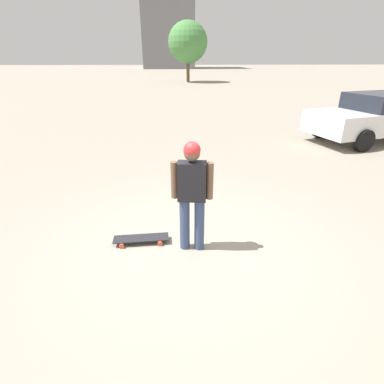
# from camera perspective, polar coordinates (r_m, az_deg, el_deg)

# --- Properties ---
(ground_plane) EXTENTS (220.00, 220.00, 0.00)m
(ground_plane) POSITION_cam_1_polar(r_m,az_deg,el_deg) (4.64, 0.00, -10.49)
(ground_plane) COLOR gray
(person) EXTENTS (0.25, 0.58, 1.65)m
(person) POSITION_cam_1_polar(r_m,az_deg,el_deg) (4.17, 0.00, 0.46)
(person) COLOR #38476B
(person) RESTS_ON ground_plane
(skateboard) EXTENTS (0.32, 0.86, 0.09)m
(skateboard) POSITION_cam_1_polar(r_m,az_deg,el_deg) (4.78, -9.66, -8.73)
(skateboard) COLOR #232328
(skateboard) RESTS_ON ground_plane
(car_parked_near) EXTENTS (3.14, 5.09, 1.56)m
(car_parked_near) POSITION_cam_1_polar(r_m,az_deg,el_deg) (12.19, 31.93, 12.12)
(car_parked_near) COLOR silver
(car_parked_near) RESTS_ON ground_plane
(building_block_distant) EXTENTS (15.14, 11.91, 23.15)m
(building_block_distant) POSITION_cam_1_polar(r_m,az_deg,el_deg) (82.92, -4.57, 30.51)
(building_block_distant) COLOR slate
(building_block_distant) RESTS_ON ground_plane
(tree_distant) EXTENTS (4.27, 4.27, 6.22)m
(tree_distant) POSITION_cam_1_polar(r_m,az_deg,el_deg) (36.18, -0.79, 26.65)
(tree_distant) COLOR brown
(tree_distant) RESTS_ON ground_plane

